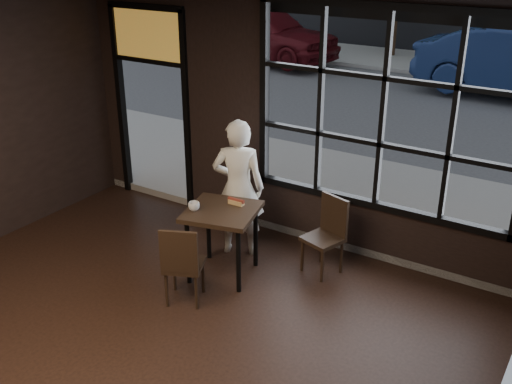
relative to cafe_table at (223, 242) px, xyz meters
The scene contains 10 objects.
wall_right 4.00m from the cafe_table, 36.29° to the right, with size 0.04×7.00×3.20m, color black.
window_frame 2.26m from the cafe_table, 44.08° to the left, with size 3.06×0.12×2.28m, color black.
stained_transom 3.07m from the cafe_table, 148.48° to the left, with size 1.20×0.06×0.70m, color orange.
cafe_table is the anchor object (origin of this frame).
chair_near 0.64m from the cafe_table, 93.49° to the right, with size 0.39×0.39×0.90m, color black.
chair_window 1.12m from the cafe_table, 34.79° to the left, with size 0.39×0.39×0.89m, color black.
man 0.70m from the cafe_table, 104.92° to the left, with size 0.61×0.40×1.67m, color white.
hotdog 0.48m from the cafe_table, 73.74° to the left, with size 0.20×0.08×0.06m, color tan, non-canonical shape.
cup 0.54m from the cafe_table, 143.95° to the right, with size 0.12×0.12×0.10m, color silver.
maroon_car 11.97m from the cafe_table, 119.41° to the left, with size 1.85×4.59×1.56m, color #561015.
Camera 1 is at (3.38, -2.52, 3.59)m, focal length 42.00 mm.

